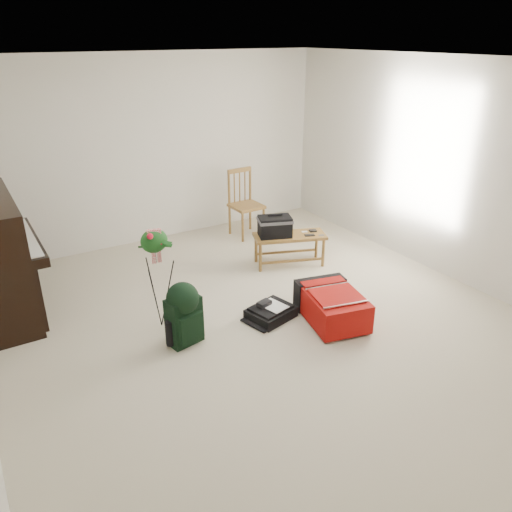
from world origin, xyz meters
TOP-DOWN VIEW (x-y plane):
  - floor at (0.00, 0.00)m, footprint 5.00×5.50m
  - ceiling at (0.00, 0.00)m, footprint 5.00×5.50m
  - wall_back at (0.00, 2.75)m, footprint 5.00×0.04m
  - wall_right at (2.50, 0.00)m, footprint 0.04×5.50m
  - bench at (0.92, 1.01)m, footprint 0.96×0.65m
  - dining_chair at (1.09, 2.19)m, footprint 0.43×0.43m
  - red_suitcase at (0.63, -0.28)m, footprint 0.68×0.88m
  - black_duffel at (0.13, 0.03)m, footprint 0.52×0.46m
  - green_backpack at (-0.81, 0.08)m, footprint 0.35×0.32m
  - flower_stand at (-0.89, 0.49)m, footprint 0.41×0.41m

SIDE VIEW (x-z plane):
  - floor at x=0.00m, z-range -0.01..0.01m
  - black_duffel at x=0.13m, z-range -0.03..0.16m
  - red_suitcase at x=0.63m, z-range 0.01..0.34m
  - green_backpack at x=-0.81m, z-range 0.03..0.66m
  - dining_chair at x=1.09m, z-range -0.01..0.94m
  - bench at x=0.92m, z-range 0.14..0.83m
  - flower_stand at x=-0.89m, z-range -0.01..1.06m
  - wall_back at x=0.00m, z-range 0.00..2.50m
  - wall_right at x=2.50m, z-range 0.00..2.50m
  - ceiling at x=0.00m, z-range 2.50..2.50m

